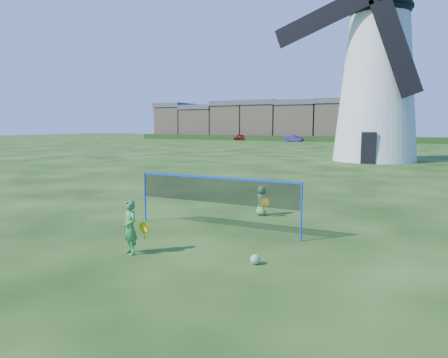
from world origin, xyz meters
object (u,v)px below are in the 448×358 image
play_ball (255,259)px  car_right (294,139)px  badminton_net (216,191)px  car_left (242,137)px  player_boy (262,201)px  player_girl (130,227)px  windmill (377,75)px

play_ball → car_right: car_right is taller
badminton_net → car_left: (-28.79, 65.44, -0.54)m
car_left → car_right: (11.44, -2.60, -0.02)m
play_ball → car_left: (-30.92, 67.65, 0.49)m
badminton_net → player_boy: size_ratio=5.12×
player_boy → play_ball: 4.96m
badminton_net → player_girl: bearing=-104.5°
player_girl → player_boy: 5.42m
windmill → badminton_net: bearing=-92.1°
windmill → player_boy: bearing=-91.3°
player_girl → car_left: bearing=134.9°
player_girl → car_right: bearing=126.8°
player_boy → car_right: size_ratio=0.28×
player_boy → car_right: bearing=-51.3°
badminton_net → car_right: bearing=105.4°
player_girl → car_right: size_ratio=0.36×
play_ball → windmill: bearing=92.3°
player_boy → car_left: 69.45m
windmill → player_girl: (-1.71, -29.57, -6.47)m
play_ball → car_left: size_ratio=0.06×
play_ball → car_right: 67.90m
player_girl → player_boy: bearing=100.1°
windmill → badminton_net: (-0.97, -26.71, -5.97)m
player_boy → play_ball: size_ratio=4.48×
player_girl → car_right: player_girl is taller
windmill → badminton_net: size_ratio=4.18×
windmill → car_right: bearing=116.9°
badminton_net → play_ball: size_ratio=22.95×
player_boy → car_left: bearing=-42.8°
car_left → car_right: 11.73m
player_girl → player_boy: size_ratio=1.30×
car_left → car_right: bearing=-126.3°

